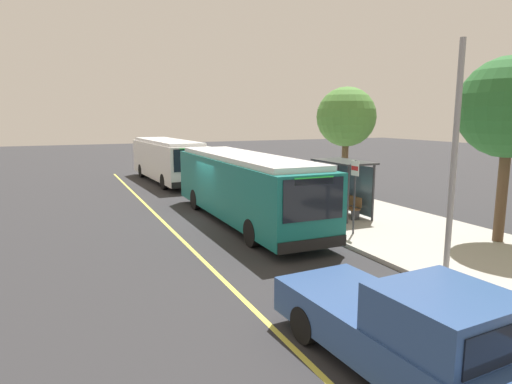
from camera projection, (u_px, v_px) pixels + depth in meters
ground_plane at (212, 217)px, 20.18m from camera, size 120.00×120.00×0.00m
sidewalk_curb at (323, 205)px, 22.58m from camera, size 44.00×6.40×0.15m
lane_stripe_center at (164, 222)px, 19.29m from camera, size 36.00×0.14×0.01m
transit_bus_main at (244, 186)px, 19.01m from camera, size 11.49×2.61×2.95m
transit_bus_second at (167, 159)px, 31.06m from camera, size 10.69×3.06×2.95m
pickup_truck at (409, 332)px, 7.64m from camera, size 5.50×2.30×1.85m
bus_shelter at (344, 176)px, 19.79m from camera, size 2.90×1.60×2.48m
waiting_bench at (347, 206)px, 19.64m from camera, size 1.60×0.48×0.95m
route_sign_post at (355, 187)px, 16.51m from camera, size 0.44×0.08×2.80m
pedestrian_commuter at (309, 196)px, 19.29m from camera, size 0.24×0.40×1.69m
street_tree_near_shelter at (510, 108)px, 15.07m from camera, size 3.47×3.47×6.44m
street_tree_upstreet at (346, 117)px, 24.11m from camera, size 3.23×3.23×6.00m
utility_pole at (454, 161)px, 11.88m from camera, size 0.16×0.16×6.40m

